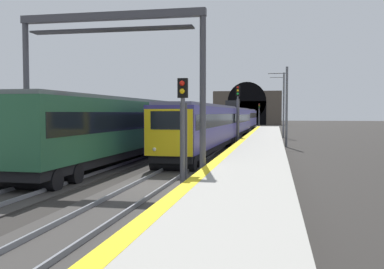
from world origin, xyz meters
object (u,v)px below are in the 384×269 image
object	(u,v)px
railway_signal_far	(259,113)
catenary_mast_near	(283,105)
train_main_approaching	(232,121)
train_adjacent_platform	(178,121)
railway_signal_near	(183,126)
catenary_mast_far	(286,106)
railway_signal_mid	(238,110)
overhead_signal_gantry	(111,55)

from	to	relation	value
railway_signal_far	catenary_mast_near	world-z (taller)	catenary_mast_near
railway_signal_far	catenary_mast_near	xyz separation A→B (m)	(-38.68, -4.48, 1.09)
train_main_approaching	train_adjacent_platform	size ratio (longest dim) A/B	1.12
train_main_approaching	railway_signal_far	size ratio (longest dim) A/B	12.26
train_main_approaching	railway_signal_near	world-z (taller)	train_main_approaching
train_adjacent_platform	catenary_mast_far	size ratio (longest dim) A/B	7.64
railway_signal_mid	catenary_mast_far	distance (m)	4.49
catenary_mast_near	train_main_approaching	bearing A→B (deg)	113.00
railway_signal_near	overhead_signal_gantry	world-z (taller)	overhead_signal_gantry
railway_signal_mid	catenary_mast_near	distance (m)	15.99
railway_signal_mid	catenary_mast_near	xyz separation A→B (m)	(15.33, -4.48, 0.77)
train_adjacent_platform	railway_signal_mid	distance (m)	6.63
train_main_approaching	overhead_signal_gantry	size ratio (longest dim) A/B	7.18
overhead_signal_gantry	catenary_mast_near	distance (m)	38.16
railway_signal_mid	catenary_mast_near	bearing A→B (deg)	163.72
overhead_signal_gantry	catenary_mast_far	size ratio (longest dim) A/B	1.19
train_main_approaching	railway_signal_mid	world-z (taller)	railway_signal_mid
train_main_approaching	catenary_mast_far	size ratio (longest dim) A/B	8.55
overhead_signal_gantry	catenary_mast_near	world-z (taller)	catenary_mast_near
train_main_approaching	railway_signal_far	xyz separation A→B (m)	(41.32, -1.75, 0.95)
catenary_mast_near	overhead_signal_gantry	bearing A→B (deg)	167.19
train_adjacent_platform	overhead_signal_gantry	size ratio (longest dim) A/B	6.41
overhead_signal_gantry	catenary_mast_far	world-z (taller)	overhead_signal_gantry
train_main_approaching	train_adjacent_platform	bearing A→B (deg)	-21.47
train_adjacent_platform	catenary_mast_near	distance (m)	17.17
railway_signal_far	railway_signal_mid	bearing A→B (deg)	0.00
train_adjacent_platform	catenary_mast_far	distance (m)	10.94
railway_signal_near	railway_signal_far	distance (m)	78.55
railway_signal_mid	overhead_signal_gantry	bearing A→B (deg)	-10.32
overhead_signal_gantry	catenary_mast_near	xyz separation A→B (m)	(37.18, -8.45, -1.61)
train_adjacent_platform	railway_signal_mid	xyz separation A→B (m)	(-2.03, -6.21, 1.14)
railway_signal_near	railway_signal_far	world-z (taller)	railway_signal_far
train_adjacent_platform	railway_signal_far	size ratio (longest dim) A/B	10.95
railway_signal_near	overhead_signal_gantry	size ratio (longest dim) A/B	0.51
train_main_approaching	catenary_mast_near	xyz separation A→B (m)	(2.64, -6.22, 2.05)
railway_signal_mid	catenary_mast_far	world-z (taller)	catenary_mast_far
railway_signal_near	railway_signal_mid	distance (m)	24.55
train_main_approaching	railway_signal_far	world-z (taller)	railway_signal_far
railway_signal_mid	railway_signal_far	world-z (taller)	railway_signal_mid
railway_signal_far	overhead_signal_gantry	world-z (taller)	overhead_signal_gantry
catenary_mast_far	train_main_approaching	bearing A→B (deg)	26.50
railway_signal_far	catenary_mast_near	bearing A→B (deg)	6.60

